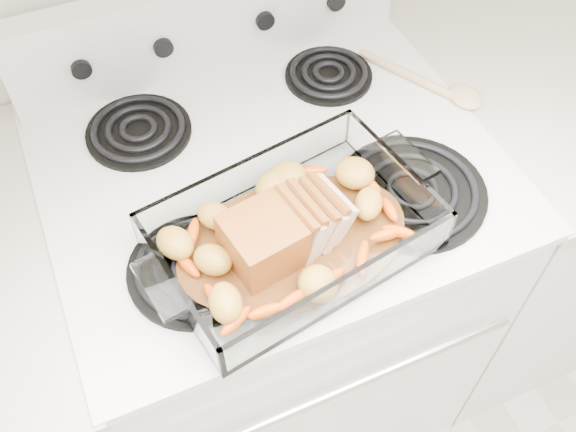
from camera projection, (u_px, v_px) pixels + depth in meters
name	position (u px, v px, depth m)	size (l,w,h in m)	color
electric_range	(274.00, 294.00, 1.48)	(0.78, 0.70, 1.12)	white
counter_right	(512.00, 207.00, 1.65)	(0.58, 0.68, 0.93)	white
baking_dish	(293.00, 236.00, 0.98)	(0.40, 0.27, 0.08)	white
pork_roast	(276.00, 231.00, 0.95)	(0.19, 0.10, 0.08)	brown
roast_vegetables	(281.00, 217.00, 1.00)	(0.36, 0.20, 0.04)	#E1530E
wooden_spoon	(439.00, 86.00, 1.22)	(0.16, 0.23, 0.02)	#E9CB8B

